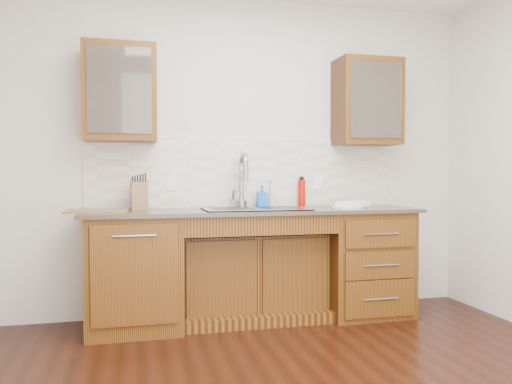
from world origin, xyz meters
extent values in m
cube|color=beige|center=(0.00, 1.80, 1.35)|extent=(4.00, 0.10, 2.70)
cube|color=#593014|center=(-0.95, 1.44, 0.44)|extent=(0.70, 0.62, 0.88)
cube|color=#593014|center=(0.00, 1.53, 0.35)|extent=(1.20, 0.44, 0.70)
cube|color=#593014|center=(0.95, 1.44, 0.44)|extent=(0.70, 0.62, 0.88)
cube|color=#84705B|center=(0.00, 1.43, 0.90)|extent=(2.70, 0.65, 0.03)
cube|color=beige|center=(0.00, 1.74, 1.21)|extent=(2.70, 0.02, 0.59)
cube|color=#9E9EA5|center=(0.00, 1.41, 0.83)|extent=(0.84, 0.46, 0.19)
cylinder|color=#999993|center=(-0.07, 1.64, 1.11)|extent=(0.04, 0.04, 0.40)
cylinder|color=#999993|center=(0.18, 1.65, 1.03)|extent=(0.02, 0.02, 0.24)
cube|color=#593014|center=(-1.05, 1.58, 1.83)|extent=(0.55, 0.34, 0.75)
cube|color=#593014|center=(1.05, 1.58, 1.83)|extent=(0.55, 0.34, 0.75)
cube|color=white|center=(-0.65, 1.73, 1.12)|extent=(0.08, 0.01, 0.12)
cube|color=white|center=(0.65, 1.73, 1.12)|extent=(0.08, 0.01, 0.12)
imported|color=blue|center=(0.11, 1.64, 1.00)|extent=(0.09, 0.09, 0.18)
cylinder|color=#BF0A00|center=(0.48, 1.68, 1.03)|extent=(0.07, 0.07, 0.23)
cylinder|color=silver|center=(0.78, 1.38, 0.92)|extent=(0.33, 0.33, 0.01)
cube|color=white|center=(0.84, 1.41, 0.94)|extent=(0.30, 0.27, 0.04)
cube|color=brown|center=(-0.91, 1.56, 1.02)|extent=(0.14, 0.21, 0.22)
cube|color=#935D3E|center=(-1.22, 1.38, 0.92)|extent=(0.47, 0.34, 0.02)
imported|color=white|center=(-1.12, 1.58, 1.77)|extent=(0.15, 0.15, 0.09)
imported|color=white|center=(-0.92, 1.58, 1.78)|extent=(0.14, 0.14, 0.10)
imported|color=white|center=(0.90, 1.58, 1.77)|extent=(0.14, 0.14, 0.10)
imported|color=white|center=(1.13, 1.58, 1.77)|extent=(0.11, 0.11, 0.09)
camera|label=1|loc=(-0.94, -2.48, 1.20)|focal=35.00mm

